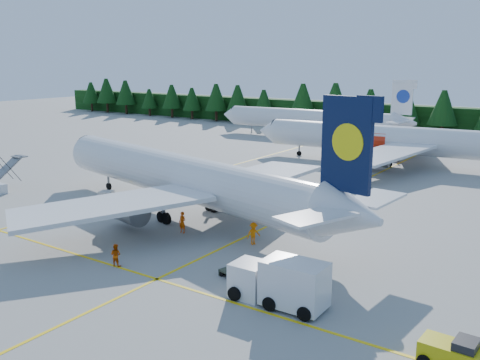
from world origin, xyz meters
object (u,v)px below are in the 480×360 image
Objects in this scene: airliner_navy at (174,175)px; baggage_tug at (453,354)px; airliner_red at (377,139)px; service_truck at (278,281)px.

baggage_tug is at bearing -11.14° from airliner_navy.
service_truck is at bearing -81.68° from airliner_red.
airliner_red is (7.29, 38.23, -0.24)m from airliner_navy.
airliner_navy is at bearing 158.73° from baggage_tug.
airliner_red reaches higher than service_truck.
airliner_red is 6.46× the size of service_truck.
airliner_navy is 38.92m from airliner_red.
service_truck is (19.65, -12.31, -2.35)m from airliner_navy.
airliner_navy reaches higher than service_truck.
service_truck is at bearing 175.76° from baggage_tug.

